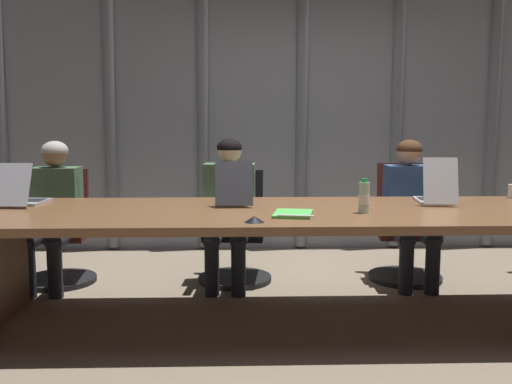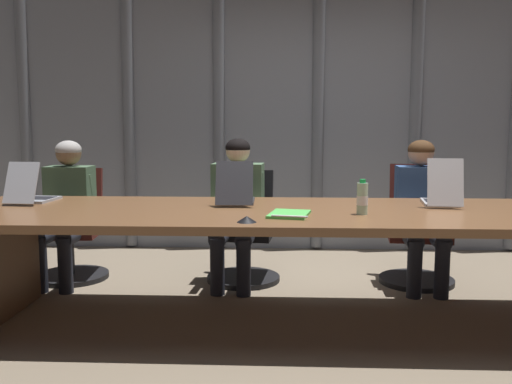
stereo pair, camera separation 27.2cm
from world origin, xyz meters
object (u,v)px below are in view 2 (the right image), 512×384
(water_bottle_primary, at_px, (362,199))
(office_chair_left_mid, at_px, (244,239))
(person_center, at_px, (422,204))
(conference_mic_middle, at_px, (247,219))
(office_chair_center, at_px, (417,239))
(spiral_notepad, at_px, (289,214))
(laptop_left_end, at_px, (33,194))
(person_left_end, at_px, (66,202))
(laptop_center, at_px, (441,196))
(office_chair_left_end, at_px, (72,237))
(laptop_left_mid, at_px, (236,195))
(person_left_mid, at_px, (236,202))

(water_bottle_primary, bearing_deg, office_chair_left_mid, 123.09)
(person_center, distance_m, conference_mic_middle, 1.87)
(office_chair_left_mid, height_order, office_chair_center, office_chair_center)
(person_center, relative_size, spiral_notepad, 3.40)
(laptop_left_end, bearing_deg, person_left_end, 5.88)
(office_chair_center, xyz_separation_m, water_bottle_primary, (-0.63, -1.21, 0.49))
(laptop_center, relative_size, person_left_end, 0.38)
(office_chair_left_mid, bearing_deg, office_chair_center, 95.81)
(office_chair_left_end, xyz_separation_m, conference_mic_middle, (1.56, -1.51, 0.43))
(office_chair_left_end, bearing_deg, laptop_center, 69.71)
(water_bottle_primary, bearing_deg, laptop_left_mid, 152.37)
(laptop_center, height_order, person_left_mid, person_left_mid)
(laptop_left_mid, relative_size, office_chair_left_mid, 0.48)
(person_center, height_order, conference_mic_middle, person_center)
(person_center, relative_size, water_bottle_primary, 5.50)
(office_chair_left_mid, bearing_deg, water_bottle_primary, 38.72)
(laptop_left_end, distance_m, person_left_end, 0.65)
(laptop_left_mid, distance_m, laptop_center, 1.37)
(laptop_center, distance_m, person_left_mid, 1.57)
(laptop_left_mid, height_order, office_chair_center, laptop_left_mid)
(laptop_left_mid, xyz_separation_m, office_chair_left_end, (-1.45, 0.80, -0.47))
(person_left_mid, bearing_deg, laptop_left_end, -60.08)
(laptop_center, distance_m, water_bottle_primary, 0.71)
(person_left_mid, height_order, spiral_notepad, person_left_mid)
(water_bottle_primary, bearing_deg, person_center, 59.73)
(laptop_left_end, distance_m, person_left_mid, 1.51)
(office_chair_center, xyz_separation_m, spiral_notepad, (-1.06, -1.28, 0.41))
(laptop_left_mid, bearing_deg, office_chair_left_end, 60.26)
(person_left_mid, relative_size, spiral_notepad, 3.44)
(laptop_center, xyz_separation_m, water_bottle_primary, (-0.58, -0.40, 0.03))
(laptop_left_mid, relative_size, conference_mic_middle, 3.93)
(laptop_left_end, height_order, conference_mic_middle, laptop_left_end)
(office_chair_left_mid, bearing_deg, laptop_left_end, -55.00)
(laptop_left_mid, relative_size, water_bottle_primary, 2.05)
(office_chair_center, height_order, conference_mic_middle, office_chair_center)
(laptop_left_end, height_order, person_center, person_center)
(office_chair_left_mid, bearing_deg, person_left_mid, -13.52)
(water_bottle_primary, bearing_deg, laptop_center, 34.74)
(laptop_center, distance_m, office_chair_center, 0.93)
(laptop_left_end, distance_m, person_center, 2.89)
(laptop_left_mid, distance_m, conference_mic_middle, 0.72)
(office_chair_left_end, distance_m, water_bottle_primary, 2.59)
(person_left_end, distance_m, person_left_mid, 1.38)
(laptop_center, bearing_deg, office_chair_center, 3.91)
(laptop_left_end, height_order, office_chair_left_mid, laptop_left_end)
(laptop_left_end, xyz_separation_m, laptop_center, (2.77, -0.01, 0.01))
(person_left_mid, bearing_deg, laptop_left_mid, 8.83)
(office_chair_center, relative_size, water_bottle_primary, 4.51)
(office_chair_center, height_order, spiral_notepad, office_chair_center)
(water_bottle_primary, height_order, conference_mic_middle, water_bottle_primary)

